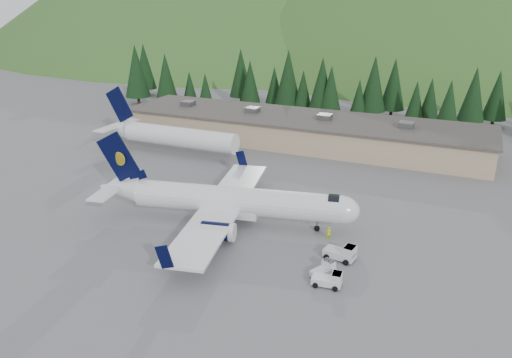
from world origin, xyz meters
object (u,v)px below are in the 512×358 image
object	(u,v)px
second_airliner	(167,135)
airliner	(229,201)
ramp_worker	(329,233)
terminal_building	(299,129)
baggage_tug_b	(342,253)
baggage_tug_c	(324,269)
baggage_tug_a	(330,280)

from	to	relation	value
second_airliner	airliner	bearing A→B (deg)	-42.83
second_airliner	ramp_worker	bearing A→B (deg)	-30.25
airliner	ramp_worker	size ratio (longest dim) A/B	20.89
second_airliner	terminal_building	size ratio (longest dim) A/B	0.39
second_airliner	terminal_building	xyz separation A→B (m)	(19.91, 16.00, -0.70)
second_airliner	baggage_tug_b	xyz separation A→B (m)	(39.56, -25.54, -2.51)
airliner	baggage_tug_b	distance (m)	16.10
baggage_tug_c	baggage_tug_a	bearing A→B (deg)	-124.02
baggage_tug_c	terminal_building	size ratio (longest dim) A/B	0.04
airliner	baggage_tug_c	distance (m)	16.56
baggage_tug_a	baggage_tug_c	world-z (taller)	baggage_tug_a
second_airliner	terminal_building	distance (m)	25.55
baggage_tug_c	ramp_worker	xyz separation A→B (m)	(-1.86, 7.93, 0.17)
baggage_tug_a	baggage_tug_b	size ratio (longest dim) A/B	0.86
airliner	baggage_tug_c	bearing A→B (deg)	-37.80
baggage_tug_a	ramp_worker	bearing A→B (deg)	101.07
baggage_tug_a	baggage_tug_b	bearing A→B (deg)	86.26
baggage_tug_a	baggage_tug_b	xyz separation A→B (m)	(-0.19, 5.68, 0.11)
airliner	baggage_tug_a	bearing A→B (deg)	-41.47
ramp_worker	baggage_tug_a	bearing A→B (deg)	70.47
baggage_tug_b	second_airliner	bearing A→B (deg)	155.08
second_airliner	baggage_tug_b	distance (m)	47.15
second_airliner	baggage_tug_b	bearing A→B (deg)	-32.85
terminal_building	baggage_tug_a	bearing A→B (deg)	-67.22
second_airliner	terminal_building	bearing A→B (deg)	38.78
second_airliner	baggage_tug_c	bearing A→B (deg)	-37.24
baggage_tug_c	second_airliner	bearing A→B (deg)	78.31
baggage_tug_a	ramp_worker	size ratio (longest dim) A/B	1.91
baggage_tug_b	terminal_building	distance (m)	45.99
airliner	baggage_tug_a	world-z (taller)	airliner
baggage_tug_b	ramp_worker	world-z (taller)	baggage_tug_b
airliner	baggage_tug_b	bearing A→B (deg)	-23.83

